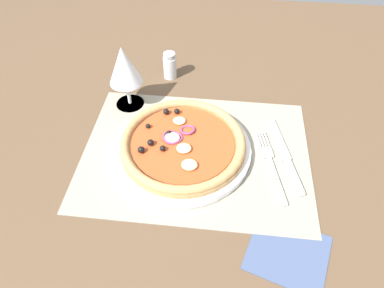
{
  "coord_description": "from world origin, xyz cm",
  "views": [
    {
      "loc": [
        4.21,
        -45.38,
        52.88
      ],
      "look_at": [
        -0.77,
        0.0,
        2.72
      ],
      "focal_mm": 32.36,
      "sensor_mm": 36.0,
      "label": 1
    }
  ],
  "objects": [
    {
      "name": "pepper_shaker",
      "position": [
        -8.95,
        24.73,
        3.25
      ],
      "size": [
        3.2,
        3.2,
        6.7
      ],
      "color": "silver",
      "rests_on": "ground_plane"
    },
    {
      "name": "placemat",
      "position": [
        0.0,
        0.0,
        0.2
      ],
      "size": [
        45.16,
        33.53,
        0.4
      ],
      "primitive_type": "cube",
      "color": "gray",
      "rests_on": "ground_plane"
    },
    {
      "name": "knife",
      "position": [
        17.5,
        1.48,
        0.65
      ],
      "size": [
        6.61,
        19.78,
        0.62
      ],
      "rotation": [
        0.0,
        0.0,
        1.82
      ],
      "color": "silver",
      "rests_on": "placemat"
    },
    {
      "name": "fork",
      "position": [
        14.71,
        -1.06,
        0.62
      ],
      "size": [
        5.56,
        17.87,
        0.44
      ],
      "rotation": [
        0.0,
        0.0,
        1.8
      ],
      "color": "silver",
      "rests_on": "placemat"
    },
    {
      "name": "napkin",
      "position": [
        16.87,
        -19.42,
        0.18
      ],
      "size": [
        15.18,
        14.37,
        0.36
      ],
      "primitive_type": "cube",
      "rotation": [
        0.0,
        0.0,
        -0.31
      ],
      "color": "#425175",
      "rests_on": "ground_plane"
    },
    {
      "name": "wine_glass",
      "position": [
        -16.59,
        13.4,
        10.07
      ],
      "size": [
        7.2,
        7.2,
        14.9
      ],
      "color": "silver",
      "rests_on": "ground_plane"
    },
    {
      "name": "pizza",
      "position": [
        -2.61,
        0.38,
        2.8
      ],
      "size": [
        24.88,
        24.88,
        2.64
      ],
      "color": "tan",
      "rests_on": "plate"
    },
    {
      "name": "ground_plane",
      "position": [
        0.0,
        0.0,
        -1.2
      ],
      "size": [
        190.0,
        140.0,
        2.4
      ],
      "primitive_type": "cube",
      "color": "brown"
    },
    {
      "name": "plate",
      "position": [
        -2.57,
        0.38,
        1.06
      ],
      "size": [
        27.05,
        27.05,
        1.32
      ],
      "primitive_type": "cylinder",
      "color": "white",
      "rests_on": "placemat"
    }
  ]
}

